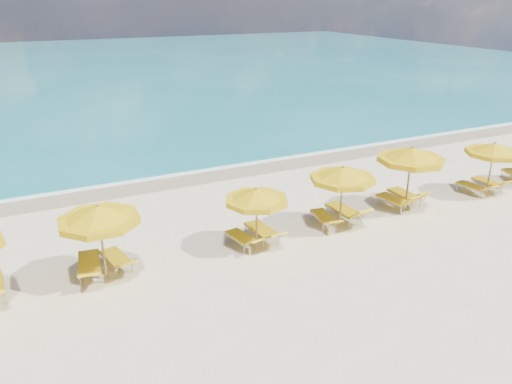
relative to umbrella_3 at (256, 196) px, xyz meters
name	(u,v)px	position (x,y,z in m)	size (l,w,h in m)	color
ground_plane	(275,238)	(0.87, 0.31, -1.84)	(120.00, 120.00, 0.00)	beige
ocean	(80,69)	(0.87, 48.31, -1.84)	(120.00, 80.00, 0.30)	#157078
wet_sand_band	(202,174)	(0.87, 7.71, -1.84)	(120.00, 2.60, 0.01)	tan
foam_line	(196,169)	(0.87, 8.51, -1.84)	(120.00, 1.20, 0.03)	white
whitecap_near	(48,140)	(-5.13, 17.31, -1.84)	(14.00, 0.36, 0.05)	white
whitecap_far	(223,99)	(8.87, 24.31, -1.84)	(18.00, 0.30, 0.05)	white
umbrella_2	(98,215)	(-4.94, 0.17, 0.23)	(3.09, 3.09, 2.43)	#9C784E
umbrella_3	(256,196)	(0.00, 0.00, 0.00)	(2.20, 2.20, 2.16)	#9C784E
umbrella_4	(343,175)	(3.43, 0.07, 0.19)	(2.39, 2.39, 2.38)	#9C784E
umbrella_5	(411,156)	(6.72, 0.28, 0.39)	(3.04, 3.04, 2.61)	#9C784E
umbrella_6	(494,149)	(10.99, 0.03, 0.13)	(2.57, 2.57, 2.32)	#9C784E
lounger_2_left	(90,268)	(-5.33, 0.59, -1.61)	(0.90, 2.08, 0.72)	#A5A8AD
lounger_2_right	(117,262)	(-4.52, 0.64, -1.63)	(0.91, 1.86, 0.69)	#A5A8AD
lounger_3_left	(242,241)	(-0.43, 0.27, -1.64)	(0.81, 1.72, 0.65)	#A5A8AD
lounger_3_right	(262,234)	(0.39, 0.36, -1.61)	(0.74, 1.96, 0.76)	#A5A8AD
lounger_4_left	(324,220)	(2.98, 0.44, -1.64)	(0.84, 1.82, 0.65)	#A5A8AD
lounger_4_right	(345,214)	(3.92, 0.44, -1.59)	(0.78, 2.05, 0.89)	#A5A8AD
lounger_5_left	(394,203)	(6.37, 0.52, -1.61)	(0.89, 1.85, 0.88)	#A5A8AD
lounger_5_right	(405,198)	(7.11, 0.76, -1.61)	(0.68, 1.87, 0.87)	#A5A8AD
lounger_6_left	(472,189)	(10.45, 0.31, -1.64)	(0.79, 1.73, 0.67)	#A5A8AD
lounger_6_right	(488,185)	(11.43, 0.38, -1.63)	(0.59, 1.71, 0.73)	#A5A8AD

